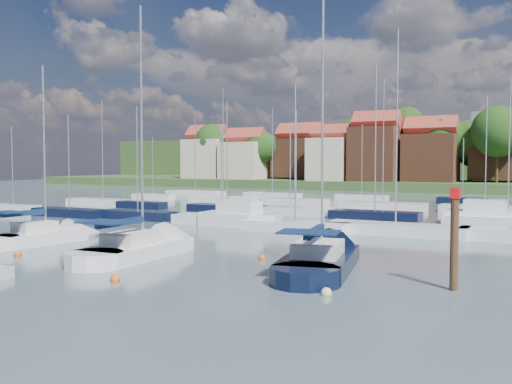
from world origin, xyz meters
The scene contains 11 objects.
ground centered at (0.00, 40.00, 0.00)m, with size 260.00×260.00×0.00m, color #404D56.
sailboat_left centered at (-12.06, 5.31, 0.36)m, with size 3.52×9.90×13.26m.
sailboat_centre centered at (-2.67, 4.57, 0.35)m, with size 3.76×12.01×16.10m.
sailboat_navy centered at (8.10, 5.95, 0.35)m, with size 5.72×12.75×17.06m.
timber_piling centered at (15.34, 2.75, 1.36)m, with size 0.40×0.40×6.76m.
buoy_c centered at (-9.14, 0.00, 0.00)m, with size 0.49×0.49×0.49m, color #D85914.
buoy_d centered at (0.99, -2.81, 0.00)m, with size 0.48×0.48×0.48m, color #D85914.
buoy_e centered at (4.35, 5.75, 0.00)m, with size 0.44×0.44×0.44m, color #D85914.
buoy_f centered at (10.77, -0.76, 0.00)m, with size 0.47×0.47×0.47m, color beige.
marina_field centered at (1.91, 35.15, 0.43)m, with size 79.62×41.41×15.93m.
far_shore_town centered at (2.23, 132.67, 4.61)m, with size 212.46×90.00×22.27m.
Camera 1 is at (19.32, -23.10, 5.61)m, focal length 40.00 mm.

